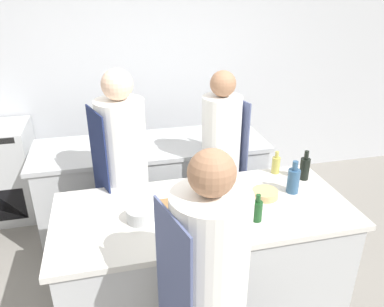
# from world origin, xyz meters

# --- Properties ---
(wall_back) EXTENTS (8.00, 0.06, 2.80)m
(wall_back) POSITION_xyz_m (0.00, 2.13, 1.40)
(wall_back) COLOR silver
(wall_back) RESTS_ON ground_plane
(prep_counter) EXTENTS (2.01, 0.89, 0.93)m
(prep_counter) POSITION_xyz_m (0.00, 0.00, 0.47)
(prep_counter) COLOR #B7BABC
(prep_counter) RESTS_ON ground_plane
(pass_counter) EXTENTS (2.19, 0.74, 0.93)m
(pass_counter) POSITION_xyz_m (-0.20, 1.18, 0.47)
(pass_counter) COLOR #B7BABC
(pass_counter) RESTS_ON ground_plane
(chef_at_prep_near) EXTENTS (0.43, 0.42, 1.69)m
(chef_at_prep_near) POSITION_xyz_m (-0.17, -0.71, 0.84)
(chef_at_prep_near) COLOR black
(chef_at_prep_near) RESTS_ON ground_plane
(chef_at_stove) EXTENTS (0.37, 0.36, 1.69)m
(chef_at_stove) POSITION_xyz_m (0.34, 0.71, 0.86)
(chef_at_stove) COLOR black
(chef_at_stove) RESTS_ON ground_plane
(chef_at_pass_far) EXTENTS (0.42, 0.41, 1.78)m
(chef_at_pass_far) POSITION_xyz_m (-0.49, 0.56, 0.89)
(chef_at_pass_far) COLOR black
(chef_at_pass_far) RESTS_ON ground_plane
(bottle_olive_oil) EXTENTS (0.07, 0.07, 0.24)m
(bottle_olive_oil) POSITION_xyz_m (0.86, 0.22, 1.02)
(bottle_olive_oil) COLOR black
(bottle_olive_oil) RESTS_ON prep_counter
(bottle_vinegar) EXTENTS (0.06, 0.06, 0.19)m
(bottle_vinegar) POSITION_xyz_m (0.69, 0.36, 1.00)
(bottle_vinegar) COLOR #B2A84C
(bottle_vinegar) RESTS_ON prep_counter
(bottle_wine) EXTENTS (0.07, 0.07, 0.19)m
(bottle_wine) POSITION_xyz_m (0.29, -0.21, 1.00)
(bottle_wine) COLOR #19471E
(bottle_wine) RESTS_ON prep_counter
(bottle_cooking_oil) EXTENTS (0.09, 0.09, 0.25)m
(bottle_cooking_oil) POSITION_xyz_m (0.68, 0.06, 1.03)
(bottle_cooking_oil) COLOR #2D5175
(bottle_cooking_oil) RESTS_ON prep_counter
(bowl_mixing_large) EXTENTS (0.19, 0.19, 0.05)m
(bowl_mixing_large) POSITION_xyz_m (0.46, 0.04, 0.95)
(bowl_mixing_large) COLOR tan
(bowl_mixing_large) RESTS_ON prep_counter
(bowl_prep_small) EXTENTS (0.18, 0.18, 0.09)m
(bowl_prep_small) POSITION_xyz_m (-0.43, -0.04, 0.97)
(bowl_prep_small) COLOR #B7BABC
(bowl_prep_small) RESTS_ON prep_counter
(cutting_board) EXTENTS (0.31, 0.21, 0.01)m
(cutting_board) POSITION_xyz_m (-0.15, 0.06, 0.93)
(cutting_board) COLOR olive
(cutting_board) RESTS_ON prep_counter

